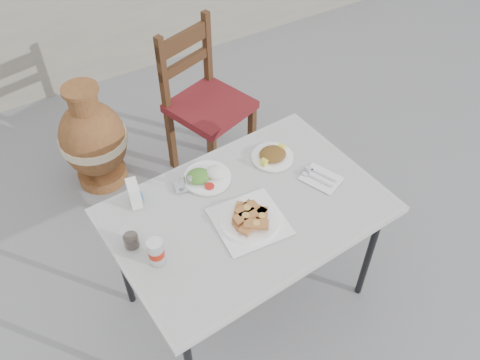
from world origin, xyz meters
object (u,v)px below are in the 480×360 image
soda_can (156,252)px  cafe_table (247,215)px  cola_glass (131,239)px  pide_plate (250,217)px  chair (205,102)px  napkin_holder (134,194)px  terracotta_urn (93,140)px  salad_chopped_plate (273,155)px  salad_rice_plate (207,176)px  condiment_caddy (184,184)px

soda_can → cafe_table: bearing=7.1°
cola_glass → pide_plate: bearing=-15.9°
cola_glass → chair: chair is taller
napkin_holder → terracotta_urn: 1.08m
cafe_table → salad_chopped_plate: salad_chopped_plate is taller
salad_rice_plate → chair: (0.40, 0.80, -0.24)m
salad_chopped_plate → napkin_holder: size_ratio=1.81×
pide_plate → cola_glass: bearing=164.1°
soda_can → pide_plate: bearing=-1.9°
pide_plate → chair: 1.21m
cola_glass → salad_chopped_plate: bearing=10.5°
soda_can → cola_glass: (-0.06, 0.13, -0.02)m
soda_can → cola_glass: size_ratio=1.21×
cafe_table → soda_can: 0.48m
pide_plate → chair: chair is taller
soda_can → chair: bearing=54.6°
soda_can → condiment_caddy: (0.28, 0.32, -0.04)m
salad_rice_plate → napkin_holder: size_ratio=1.98×
cafe_table → terracotta_urn: 1.36m
pide_plate → salad_rice_plate: size_ratio=1.41×
salad_chopped_plate → terracotta_urn: 1.30m
terracotta_urn → pide_plate: bearing=-76.1°
salad_chopped_plate → terracotta_urn: salad_chopped_plate is taller
pide_plate → soda_can: bearing=178.1°
cafe_table → salad_chopped_plate: (0.27, 0.22, 0.07)m
pide_plate → soda_can: (-0.43, 0.01, 0.03)m
soda_can → salad_chopped_plate: bearing=20.3°
cola_glass → chair: (0.85, 0.99, -0.27)m
salad_rice_plate → cola_glass: cola_glass is taller
napkin_holder → chair: 1.11m
salad_rice_plate → cola_glass: bearing=-157.8°
cola_glass → napkin_holder: napkin_holder is taller
salad_rice_plate → condiment_caddy: size_ratio=2.14×
salad_rice_plate → cola_glass: (-0.45, -0.18, 0.02)m
salad_rice_plate → napkin_holder: napkin_holder is taller
chair → pide_plate: bearing=-126.0°
pide_plate → chair: (0.36, 1.13, -0.25)m
salad_chopped_plate → napkin_holder: 0.70m
salad_rice_plate → pide_plate: bearing=-83.0°
cafe_table → terracotta_urn: bearing=106.0°
salad_chopped_plate → condiment_caddy: size_ratio=1.95×
condiment_caddy → cafe_table: bearing=-54.1°
soda_can → cola_glass: soda_can is taller
napkin_holder → terracotta_urn: size_ratio=0.16×
terracotta_urn → cola_glass: bearing=-97.6°
terracotta_urn → cafe_table: bearing=-74.0°
cafe_table → soda_can: soda_can is taller
salad_rice_plate → soda_can: soda_can is taller
napkin_holder → salad_chopped_plate: bearing=4.2°
salad_rice_plate → cola_glass: 0.49m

